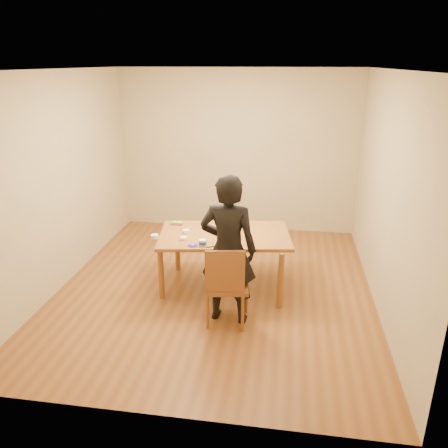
# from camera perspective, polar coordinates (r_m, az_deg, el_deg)

# --- Properties ---
(room_shell) EXTENTS (4.00, 4.50, 2.70)m
(room_shell) POSITION_cam_1_polar(r_m,az_deg,el_deg) (5.60, -0.63, 5.65)
(room_shell) COLOR brown
(room_shell) RESTS_ON ground
(dining_table) EXTENTS (1.74, 1.19, 0.04)m
(dining_table) POSITION_cam_1_polar(r_m,az_deg,el_deg) (5.49, 0.08, -1.48)
(dining_table) COLOR brown
(dining_table) RESTS_ON floor
(dining_chair) EXTENTS (0.51, 0.51, 0.04)m
(dining_chair) POSITION_cam_1_polar(r_m,az_deg,el_deg) (4.89, 0.46, -7.99)
(dining_chair) COLOR brown
(dining_chair) RESTS_ON floor
(cake_plate) EXTENTS (0.29, 0.29, 0.02)m
(cake_plate) POSITION_cam_1_polar(r_m,az_deg,el_deg) (5.57, 0.20, -0.81)
(cake_plate) COLOR #B20B24
(cake_plate) RESTS_ON dining_table
(cake) EXTENTS (0.24, 0.24, 0.08)m
(cake) POSITION_cam_1_polar(r_m,az_deg,el_deg) (5.55, 0.20, -0.34)
(cake) COLOR white
(cake) RESTS_ON cake_plate
(frosting_dome) EXTENTS (0.23, 0.23, 0.03)m
(frosting_dome) POSITION_cam_1_polar(r_m,az_deg,el_deg) (5.53, 0.20, 0.15)
(frosting_dome) COLOR white
(frosting_dome) RESTS_ON cake
(frosting_tub) EXTENTS (0.08, 0.08, 0.08)m
(frosting_tub) POSITION_cam_1_polar(r_m,az_deg,el_deg) (5.12, -2.81, -2.46)
(frosting_tub) COLOR white
(frosting_tub) RESTS_ON dining_table
(frosting_lid) EXTENTS (0.11, 0.11, 0.01)m
(frosting_lid) POSITION_cam_1_polar(r_m,az_deg,el_deg) (5.14, -4.13, -2.82)
(frosting_lid) COLOR #1B19A3
(frosting_lid) RESTS_ON dining_table
(frosting_dollop) EXTENTS (0.04, 0.04, 0.02)m
(frosting_dollop) POSITION_cam_1_polar(r_m,az_deg,el_deg) (5.13, -4.13, -2.68)
(frosting_dollop) COLOR white
(frosting_dollop) RESTS_ON frosting_lid
(ramekin_green) EXTENTS (0.08, 0.08, 0.04)m
(ramekin_green) POSITION_cam_1_polar(r_m,az_deg,el_deg) (5.31, -5.31, -1.88)
(ramekin_green) COLOR white
(ramekin_green) RESTS_ON dining_table
(ramekin_yellow) EXTENTS (0.09, 0.09, 0.04)m
(ramekin_yellow) POSITION_cam_1_polar(r_m,az_deg,el_deg) (5.52, -4.96, -0.96)
(ramekin_yellow) COLOR white
(ramekin_yellow) RESTS_ON dining_table
(ramekin_multi) EXTENTS (0.09, 0.09, 0.04)m
(ramekin_multi) POSITION_cam_1_polar(r_m,az_deg,el_deg) (5.41, -9.04, -1.61)
(ramekin_multi) COLOR white
(ramekin_multi) RESTS_ON dining_table
(candy_box_pink) EXTENTS (0.14, 0.08, 0.02)m
(candy_box_pink) POSITION_cam_1_polar(r_m,az_deg,el_deg) (5.81, -6.11, -0.02)
(candy_box_pink) COLOR #C82F88
(candy_box_pink) RESTS_ON dining_table
(candy_box_green) EXTENTS (0.14, 0.07, 0.02)m
(candy_box_green) POSITION_cam_1_polar(r_m,az_deg,el_deg) (5.81, -6.16, 0.19)
(candy_box_green) COLOR #1B9722
(candy_box_green) RESTS_ON candy_box_pink
(spatula) EXTENTS (0.15, 0.09, 0.01)m
(spatula) POSITION_cam_1_polar(r_m,az_deg,el_deg) (5.10, -1.44, -2.95)
(spatula) COLOR black
(spatula) RESTS_ON dining_table
(person) EXTENTS (0.65, 0.45, 1.71)m
(person) POSITION_cam_1_polar(r_m,az_deg,el_deg) (4.75, 0.56, -3.42)
(person) COLOR black
(person) RESTS_ON floor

